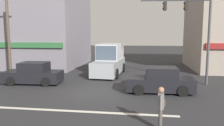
% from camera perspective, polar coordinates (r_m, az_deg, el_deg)
% --- Properties ---
extents(ground_plane, '(120.00, 120.00, 0.00)m').
position_cam_1_polar(ground_plane, '(13.80, -4.08, -7.61)').
color(ground_plane, '#2B2B2D').
extents(lane_marking_stripe, '(9.00, 0.24, 0.01)m').
position_cam_1_polar(lane_marking_stripe, '(10.56, -8.17, -12.41)').
color(lane_marking_stripe, silver).
rests_on(lane_marking_stripe, ground).
extents(building_left_block, '(11.57, 9.97, 9.38)m').
position_cam_1_polar(building_left_block, '(27.49, -20.06, 9.28)').
color(building_left_block, slate).
rests_on(building_left_block, ground).
extents(utility_pole_near_left, '(1.40, 0.22, 7.35)m').
position_cam_1_polar(utility_pole_near_left, '(20.26, -25.46, 7.40)').
color(utility_pole_near_left, brown).
rests_on(utility_pole_near_left, ground).
extents(traffic_light_mast, '(4.87, 0.63, 6.20)m').
position_cam_1_polar(traffic_light_mast, '(16.53, 20.93, 9.01)').
color(traffic_light_mast, '#47474C').
rests_on(traffic_light_mast, ground).
extents(box_truck_approaching_near, '(2.54, 5.73, 2.75)m').
position_cam_1_polar(box_truck_approaching_near, '(19.72, -0.62, 0.64)').
color(box_truck_approaching_near, '#999EA3').
rests_on(box_truck_approaching_near, ground).
extents(sedan_waiting_far, '(4.14, 1.97, 1.58)m').
position_cam_1_polar(sedan_waiting_far, '(13.94, 12.35, -4.61)').
color(sedan_waiting_far, black).
rests_on(sedan_waiting_far, ground).
extents(sedan_crossing_leftbound, '(4.19, 2.05, 1.58)m').
position_cam_1_polar(sedan_crossing_leftbound, '(17.00, -19.84, -2.73)').
color(sedan_crossing_leftbound, black).
rests_on(sedan_crossing_leftbound, ground).
extents(pedestrian_foreground_with_bag, '(0.32, 0.67, 1.67)m').
position_cam_1_polar(pedestrian_foreground_with_bag, '(8.45, 12.61, -10.82)').
color(pedestrian_foreground_with_bag, '#4C4742').
rests_on(pedestrian_foreground_with_bag, ground).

